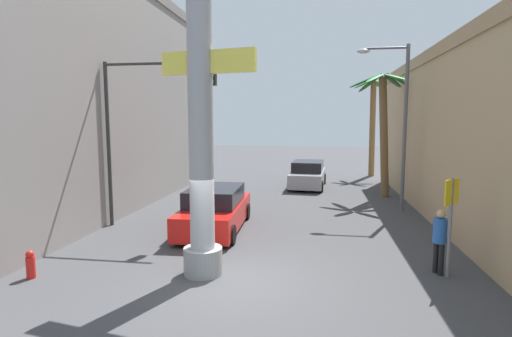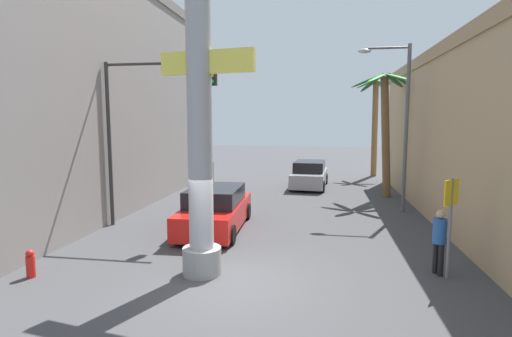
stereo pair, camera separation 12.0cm
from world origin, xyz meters
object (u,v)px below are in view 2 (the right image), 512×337
pedestrian_far_left (211,169)px  fire_hydrant (30,264)px  pedestrian_by_sign (439,237)px  street_lamp (399,113)px  palm_tree_mid_right (385,120)px  traffic_light_mast (144,112)px  neon_sign_pole (199,79)px  palm_tree_far_right (375,118)px  crossing_sign (450,213)px  car_lead (215,210)px  car_far (309,175)px

pedestrian_far_left → fire_hydrant: 14.88m
pedestrian_by_sign → pedestrian_far_left: (-9.69, 12.99, 0.00)m
street_lamp → palm_tree_mid_right: bearing=90.4°
traffic_light_mast → fire_hydrant: traffic_light_mast is taller
neon_sign_pole → fire_hydrant: bearing=-167.6°
palm_tree_mid_right → palm_tree_far_right: bearing=86.5°
crossing_sign → fire_hydrant: crossing_sign is taller
traffic_light_mast → pedestrian_far_left: bearing=91.6°
crossing_sign → palm_tree_mid_right: palm_tree_mid_right is taller
neon_sign_pole → pedestrian_by_sign: 7.28m
street_lamp → palm_tree_mid_right: (-0.02, 3.52, -0.29)m
crossing_sign → palm_tree_mid_right: bearing=89.7°
street_lamp → palm_tree_far_right: street_lamp is taller
car_lead → fire_hydrant: car_lead is taller
palm_tree_far_right → fire_hydrant: size_ratio=9.55×
neon_sign_pole → traffic_light_mast: size_ratio=1.69×
pedestrian_far_left → neon_sign_pole: bearing=-75.2°
traffic_light_mast → palm_tree_mid_right: bearing=38.7°
palm_tree_mid_right → pedestrian_far_left: 10.56m
car_lead → car_far: 10.48m
neon_sign_pole → traffic_light_mast: (-3.40, 4.20, -0.73)m
traffic_light_mast → car_far: (5.73, 10.01, -3.51)m
pedestrian_by_sign → palm_tree_mid_right: bearing=88.8°
street_lamp → fire_hydrant: 14.59m
neon_sign_pole → car_lead: (-0.77, 4.20, -4.24)m
neon_sign_pole → car_lead: bearing=100.4°
neon_sign_pole → traffic_light_mast: 5.45m
crossing_sign → palm_tree_far_right: bearing=88.4°
neon_sign_pole → street_lamp: (6.26, 8.41, -0.68)m
street_lamp → car_lead: (-7.04, -4.21, -3.57)m
car_lead → pedestrian_far_left: pedestrian_far_left is taller
neon_sign_pole → pedestrian_by_sign: (6.02, 0.94, -3.99)m
palm_tree_mid_right → car_lead: bearing=-132.2°
street_lamp → car_far: (-3.93, 5.80, -3.57)m
palm_tree_mid_right → fire_hydrant: bearing=-129.2°
crossing_sign → car_lead: crossing_sign is taller
neon_sign_pole → pedestrian_far_left: bearing=104.8°
pedestrian_far_left → fire_hydrant: (-0.56, -14.85, -0.63)m
neon_sign_pole → palm_tree_mid_right: neon_sign_pole is taller
palm_tree_mid_right → palm_tree_far_right: (0.48, 7.98, 0.12)m
pedestrian_by_sign → fire_hydrant: (-10.25, -1.87, -0.63)m
neon_sign_pole → car_lead: 6.02m
neon_sign_pole → car_far: (2.33, 14.21, -4.24)m
palm_tree_mid_right → palm_tree_far_right: 8.00m
crossing_sign → car_lead: bearing=153.5°
pedestrian_by_sign → crossing_sign: bearing=-51.8°
car_lead → fire_hydrant: bearing=-124.0°
palm_tree_mid_right → pedestrian_far_left: palm_tree_mid_right is taller
car_far → pedestrian_far_left: (-6.01, -0.28, 0.25)m
car_far → traffic_light_mast: bearing=-119.8°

